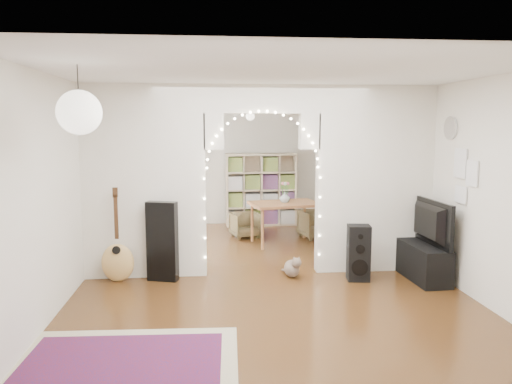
{
  "coord_description": "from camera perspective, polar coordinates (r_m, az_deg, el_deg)",
  "views": [
    {
      "loc": [
        -0.75,
        -7.04,
        2.14
      ],
      "look_at": [
        -0.06,
        0.3,
        1.15
      ],
      "focal_mm": 35.0,
      "sensor_mm": 36.0,
      "label": 1
    }
  ],
  "objects": [
    {
      "name": "floor",
      "position": [
        7.39,
        0.66,
        -9.16
      ],
      "size": [
        7.5,
        7.5,
        0.0
      ],
      "primitive_type": "plane",
      "color": "black",
      "rests_on": "ground"
    },
    {
      "name": "ceiling",
      "position": [
        7.1,
        0.69,
        12.19
      ],
      "size": [
        5.0,
        7.5,
        0.02
      ],
      "primitive_type": "cube",
      "color": "white",
      "rests_on": "wall_back"
    },
    {
      "name": "wall_back",
      "position": [
        10.84,
        -1.43,
        3.47
      ],
      "size": [
        5.0,
        0.02,
        2.7
      ],
      "primitive_type": "cube",
      "color": "silver",
      "rests_on": "floor"
    },
    {
      "name": "wall_front",
      "position": [
        3.46,
        7.3,
        -5.54
      ],
      "size": [
        5.0,
        0.02,
        2.7
      ],
      "primitive_type": "cube",
      "color": "silver",
      "rests_on": "floor"
    },
    {
      "name": "wall_left",
      "position": [
        7.29,
        -19.25,
        1.02
      ],
      "size": [
        0.02,
        7.5,
        2.7
      ],
      "primitive_type": "cube",
      "color": "silver",
      "rests_on": "floor"
    },
    {
      "name": "wall_right",
      "position": [
        7.79,
        19.29,
        1.42
      ],
      "size": [
        0.02,
        7.5,
        2.7
      ],
      "primitive_type": "cube",
      "color": "silver",
      "rests_on": "floor"
    },
    {
      "name": "divider_wall",
      "position": [
        7.11,
        0.68,
        1.9
      ],
      "size": [
        5.0,
        0.2,
        2.7
      ],
      "color": "silver",
      "rests_on": "floor"
    },
    {
      "name": "fairy_lights",
      "position": [
        6.97,
        0.79,
        2.81
      ],
      "size": [
        1.64,
        0.04,
        1.6
      ],
      "primitive_type": null,
      "color": "#FFEABF",
      "rests_on": "divider_wall"
    },
    {
      "name": "window",
      "position": [
        9.02,
        -16.41,
        3.28
      ],
      "size": [
        0.04,
        1.2,
        1.4
      ],
      "primitive_type": "cube",
      "color": "white",
      "rests_on": "wall_left"
    },
    {
      "name": "wall_clock",
      "position": [
        7.2,
        21.4,
        6.83
      ],
      "size": [
        0.03,
        0.31,
        0.31
      ],
      "primitive_type": "cylinder",
      "rotation": [
        0.0,
        1.57,
        0.0
      ],
      "color": "white",
      "rests_on": "wall_right"
    },
    {
      "name": "picture_frames",
      "position": [
        6.88,
        22.65,
        1.74
      ],
      "size": [
        0.02,
        0.5,
        0.7
      ],
      "primitive_type": null,
      "color": "white",
      "rests_on": "wall_right"
    },
    {
      "name": "paper_lantern",
      "position": [
        4.78,
        -19.55,
        8.57
      ],
      "size": [
        0.4,
        0.4,
        0.4
      ],
      "primitive_type": "sphere",
      "color": "white",
      "rests_on": "ceiling"
    },
    {
      "name": "ceiling_fan",
      "position": [
        9.07,
        -0.67,
        9.3
      ],
      "size": [
        1.1,
        1.1,
        0.3
      ],
      "primitive_type": null,
      "color": "gold",
      "rests_on": "ceiling"
    },
    {
      "name": "area_rug",
      "position": [
        4.86,
        -15.27,
        -18.6
      ],
      "size": [
        2.16,
        1.67,
        0.02
      ],
      "primitive_type": "cube",
      "rotation": [
        0.0,
        0.0,
        -0.04
      ],
      "color": "maroon",
      "rests_on": "floor"
    },
    {
      "name": "guitar_case",
      "position": [
        7.0,
        -10.66,
        -5.58
      ],
      "size": [
        0.44,
        0.26,
        1.1
      ],
      "primitive_type": "cube",
      "rotation": [
        0.0,
        0.0,
        -0.3
      ],
      "color": "black",
      "rests_on": "floor"
    },
    {
      "name": "acoustic_guitar",
      "position": [
        7.1,
        -15.58,
        -6.12
      ],
      "size": [
        0.44,
        0.16,
        1.11
      ],
      "rotation": [
        0.0,
        0.0,
        0.01
      ],
      "color": "tan",
      "rests_on": "floor"
    },
    {
      "name": "tabby_cat",
      "position": [
        7.15,
        4.17,
        -8.62
      ],
      "size": [
        0.31,
        0.5,
        0.33
      ],
      "rotation": [
        0.0,
        0.0,
        0.32
      ],
      "color": "brown",
      "rests_on": "floor"
    },
    {
      "name": "floor_speaker",
      "position": [
        7.08,
        11.64,
        -6.84
      ],
      "size": [
        0.33,
        0.3,
        0.77
      ],
      "rotation": [
        0.0,
        0.0,
        -0.13
      ],
      "color": "black",
      "rests_on": "floor"
    },
    {
      "name": "media_console",
      "position": [
        7.38,
        18.54,
        -7.58
      ],
      "size": [
        0.44,
        1.02,
        0.5
      ],
      "primitive_type": "cube",
      "rotation": [
        0.0,
        0.0,
        0.04
      ],
      "color": "black",
      "rests_on": "floor"
    },
    {
      "name": "tv",
      "position": [
        7.26,
        18.72,
        -3.31
      ],
      "size": [
        0.19,
        1.08,
        0.62
      ],
      "primitive_type": "imported",
      "rotation": [
        0.0,
        0.0,
        1.61
      ],
      "color": "black",
      "rests_on": "media_console"
    },
    {
      "name": "bookcase",
      "position": [
        10.68,
        0.58,
        0.29
      ],
      "size": [
        1.52,
        0.44,
        1.54
      ],
      "primitive_type": "cube",
      "rotation": [
        0.0,
        0.0,
        0.04
      ],
      "color": "beige",
      "rests_on": "floor"
    },
    {
      "name": "dining_table",
      "position": [
        9.01,
        3.3,
        -1.67
      ],
      "size": [
        1.33,
        1.02,
        0.76
      ],
      "rotation": [
        0.0,
        0.0,
        0.2
      ],
      "color": "brown",
      "rests_on": "floor"
    },
    {
      "name": "flower_vase",
      "position": [
        8.98,
        3.31,
        -0.61
      ],
      "size": [
        0.22,
        0.22,
        0.19
      ],
      "primitive_type": "imported",
      "rotation": [
        0.0,
        0.0,
        0.2
      ],
      "color": "silver",
      "rests_on": "dining_table"
    },
    {
      "name": "dining_chair_left",
      "position": [
        9.6,
        -1.21,
        -3.77
      ],
      "size": [
        0.63,
        0.64,
        0.48
      ],
      "primitive_type": "imported",
      "rotation": [
        0.0,
        0.0,
        0.28
      ],
      "color": "brown",
      "rests_on": "floor"
    },
    {
      "name": "dining_chair_right",
      "position": [
        9.6,
        6.93,
        -3.64
      ],
      "size": [
        0.7,
        0.71,
        0.54
      ],
      "primitive_type": "imported",
      "rotation": [
        0.0,
        0.0,
        0.25
      ],
      "color": "brown",
      "rests_on": "floor"
    }
  ]
}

